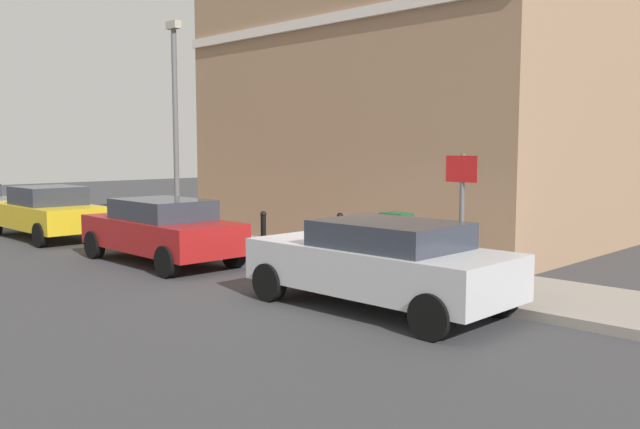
# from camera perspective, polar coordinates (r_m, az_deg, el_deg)

# --- Properties ---
(ground) EXTENTS (80.00, 80.00, 0.00)m
(ground) POSITION_cam_1_polar(r_m,az_deg,el_deg) (11.96, 0.33, -6.54)
(ground) COLOR #38383A
(sidewalk) EXTENTS (2.54, 30.00, 0.15)m
(sidewalk) POSITION_cam_1_polar(r_m,az_deg,el_deg) (17.68, -9.28, -2.37)
(sidewalk) COLOR gray
(sidewalk) RESTS_ON ground
(corner_building) EXTENTS (7.52, 10.42, 9.06)m
(corner_building) POSITION_cam_1_polar(r_m,az_deg,el_deg) (19.15, 8.08, 11.63)
(corner_building) COLOR #937256
(corner_building) RESTS_ON ground
(car_silver) EXTENTS (1.96, 4.35, 1.41)m
(car_silver) POSITION_cam_1_polar(r_m,az_deg,el_deg) (10.51, 5.22, -4.07)
(car_silver) COLOR #B7B7BC
(car_silver) RESTS_ON ground
(car_red) EXTENTS (1.94, 4.34, 1.42)m
(car_red) POSITION_cam_1_polar(r_m,az_deg,el_deg) (15.07, -13.49, -1.24)
(car_red) COLOR maroon
(car_red) RESTS_ON ground
(car_yellow) EXTENTS (1.96, 4.46, 1.48)m
(car_yellow) POSITION_cam_1_polar(r_m,az_deg,el_deg) (20.21, -22.43, 0.21)
(car_yellow) COLOR gold
(car_yellow) RESTS_ON ground
(utility_cabinet) EXTENTS (0.46, 0.61, 1.15)m
(utility_cabinet) POSITION_cam_1_polar(r_m,az_deg,el_deg) (12.95, 6.54, -2.57)
(utility_cabinet) COLOR #1E4C28
(utility_cabinet) RESTS_ON sidewalk
(bollard_near_cabinet) EXTENTS (0.14, 0.14, 1.04)m
(bollard_near_cabinet) POSITION_cam_1_polar(r_m,az_deg,el_deg) (14.04, 1.73, -1.80)
(bollard_near_cabinet) COLOR black
(bollard_near_cabinet) RESTS_ON sidewalk
(bollard_far_kerb) EXTENTS (0.14, 0.14, 1.04)m
(bollard_far_kerb) POSITION_cam_1_polar(r_m,az_deg,el_deg) (14.41, -4.88, -1.62)
(bollard_far_kerb) COLOR black
(bollard_far_kerb) RESTS_ON sidewalk
(street_sign) EXTENTS (0.08, 0.60, 2.30)m
(street_sign) POSITION_cam_1_polar(r_m,az_deg,el_deg) (11.24, 12.07, 1.11)
(street_sign) COLOR #59595B
(street_sign) RESTS_ON sidewalk
(lamppost) EXTENTS (0.20, 0.44, 5.72)m
(lamppost) POSITION_cam_1_polar(r_m,az_deg,el_deg) (18.28, -12.32, 7.98)
(lamppost) COLOR #59595B
(lamppost) RESTS_ON sidewalk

